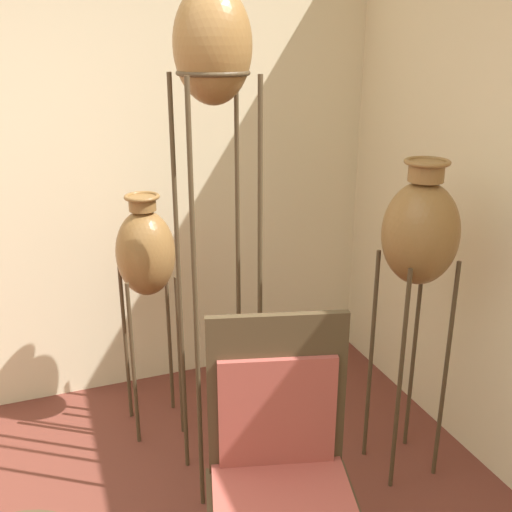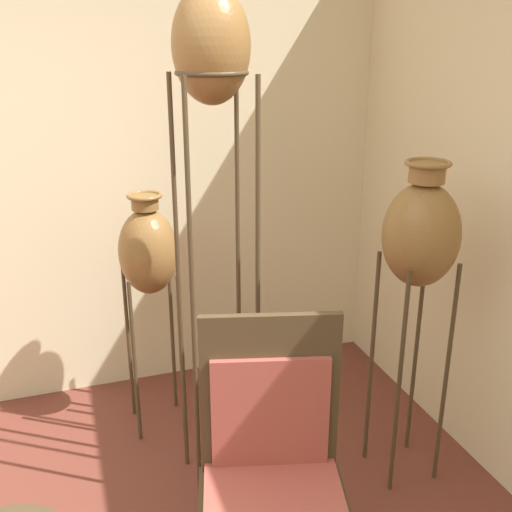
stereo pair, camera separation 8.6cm
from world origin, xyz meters
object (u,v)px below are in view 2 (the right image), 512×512
at_px(vase_stand_tall, 211,62).
at_px(chair, 273,463).
at_px(vase_stand_medium, 421,237).
at_px(vase_stand_short, 148,254).

xyz_separation_m(vase_stand_tall, chair, (-0.00, -0.71, -1.28)).
bearing_deg(vase_stand_medium, chair, -150.06).
bearing_deg(vase_stand_short, vase_stand_medium, -35.41).
distance_m(vase_stand_tall, vase_stand_short, 1.08).
relative_size(vase_stand_medium, chair, 1.36).
bearing_deg(chair, vase_stand_tall, 104.91).
bearing_deg(vase_stand_tall, chair, -90.21).
bearing_deg(vase_stand_short, vase_stand_tall, -68.43).
height_order(vase_stand_tall, vase_stand_short, vase_stand_tall).
height_order(vase_stand_short, chair, vase_stand_short).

